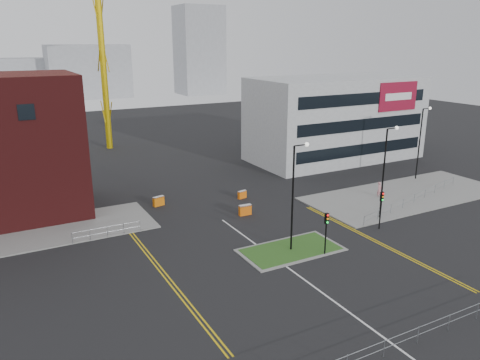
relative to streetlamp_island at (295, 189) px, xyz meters
name	(u,v)px	position (x,y,z in m)	size (l,w,h in m)	color
ground	(333,301)	(-2.22, -8.00, -5.41)	(200.00, 200.00, 0.00)	black
pavement_right	(406,195)	(19.78, 6.00, -5.35)	(24.00, 10.00, 0.12)	slate
island_kerb	(291,250)	(-0.22, 0.00, -5.37)	(8.60, 4.60, 0.08)	slate
grass_island	(291,250)	(-0.22, 0.00, -5.35)	(8.00, 4.00, 0.12)	#284918
office_block	(335,119)	(23.79, 23.97, 0.59)	(25.00, 12.20, 12.00)	#A3A5A8
streetlamp_island	(295,189)	(0.00, 0.00, 0.00)	(1.46, 0.36, 9.18)	black
streetlamp_right_near	(386,165)	(12.00, 2.00, 0.00)	(1.46, 0.36, 9.18)	black
streetlamp_right_far	(421,138)	(26.00, 10.00, 0.00)	(1.46, 0.36, 9.18)	black
traffic_light_island	(326,226)	(1.78, -2.02, -2.85)	(0.28, 0.33, 3.65)	black
traffic_light_right	(381,203)	(9.78, -0.02, -2.85)	(0.28, 0.33, 3.65)	black
railing_front	(402,338)	(-2.22, -14.00, -4.63)	(24.05, 0.05, 1.10)	gray
railing_left	(107,230)	(-13.22, 10.00, -4.67)	(6.05, 0.05, 1.10)	gray
railing_right	(415,197)	(18.28, 3.50, -4.63)	(19.05, 5.05, 1.10)	gray
centre_line	(315,288)	(-2.22, -6.00, -5.41)	(0.15, 30.00, 0.01)	silver
yellow_left_a	(158,269)	(-11.22, 2.00, -5.41)	(0.12, 24.00, 0.01)	gold
yellow_left_b	(162,269)	(-10.92, 2.00, -5.41)	(0.12, 24.00, 0.01)	gold
yellow_right_a	(374,241)	(7.28, -2.00, -5.41)	(0.12, 20.00, 0.01)	gold
yellow_right_b	(377,241)	(7.58, -2.00, -5.41)	(0.12, 20.00, 0.01)	gold
skyline_b	(89,72)	(7.78, 122.00, 2.59)	(24.00, 12.00, 16.00)	gray
skyline_c	(199,51)	(42.78, 117.00, 8.59)	(14.00, 12.00, 28.00)	gray
skyline_d	(23,78)	(-10.22, 132.00, 0.59)	(30.00, 12.00, 12.00)	gray
pedestrian	(379,190)	(16.47, 6.90, -4.52)	(0.65, 0.43, 1.79)	#C78186
barrier_left	(159,201)	(-6.38, 16.00, -4.85)	(1.29, 0.68, 1.04)	orange
barrier_mid	(245,209)	(0.43, 9.17, -4.82)	(1.31, 0.49, 1.08)	orange
barrier_right	(242,194)	(2.68, 13.92, -4.93)	(1.11, 0.57, 0.89)	orange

